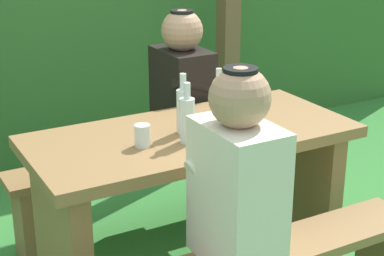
# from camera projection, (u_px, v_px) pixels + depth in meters

# --- Properties ---
(hedge_backdrop) EXTENTS (6.40, 0.91, 1.92)m
(hedge_backdrop) POSITION_uv_depth(u_px,v_px,m) (43.00, 9.00, 4.32)
(hedge_backdrop) COLOR #34662C
(hedge_backdrop) RESTS_ON ground_plane
(pergola_post_right) EXTENTS (0.12, 0.12, 2.06)m
(pergola_post_right) POSITION_uv_depth(u_px,v_px,m) (229.00, 3.00, 4.11)
(pergola_post_right) COLOR brown
(pergola_post_right) RESTS_ON ground_plane
(picnic_table) EXTENTS (1.40, 0.64, 0.75)m
(picnic_table) POSITION_uv_depth(u_px,v_px,m) (192.00, 182.00, 2.73)
(picnic_table) COLOR olive
(picnic_table) RESTS_ON ground_plane
(bench_far) EXTENTS (1.40, 0.24, 0.45)m
(bench_far) POSITION_uv_depth(u_px,v_px,m) (142.00, 176.00, 3.24)
(bench_far) COLOR olive
(bench_far) RESTS_ON ground_plane
(person_white_shirt) EXTENTS (0.25, 0.35, 0.72)m
(person_white_shirt) POSITION_uv_depth(u_px,v_px,m) (237.00, 176.00, 2.14)
(person_white_shirt) COLOR silver
(person_white_shirt) RESTS_ON bench_near
(person_black_coat) EXTENTS (0.25, 0.35, 0.72)m
(person_black_coat) POSITION_uv_depth(u_px,v_px,m) (183.00, 85.00, 3.19)
(person_black_coat) COLOR black
(person_black_coat) RESTS_ON bench_far
(drinking_glass) EXTENTS (0.06, 0.06, 0.09)m
(drinking_glass) POSITION_uv_depth(u_px,v_px,m) (142.00, 136.00, 2.47)
(drinking_glass) COLOR silver
(drinking_glass) RESTS_ON picnic_table
(bottle_left) EXTENTS (0.06, 0.06, 0.25)m
(bottle_left) POSITION_uv_depth(u_px,v_px,m) (187.00, 119.00, 2.49)
(bottle_left) COLOR silver
(bottle_left) RESTS_ON picnic_table
(bottle_right) EXTENTS (0.06, 0.06, 0.24)m
(bottle_right) POSITION_uv_depth(u_px,v_px,m) (218.00, 101.00, 2.73)
(bottle_right) COLOR silver
(bottle_right) RESTS_ON picnic_table
(bottle_center) EXTENTS (0.06, 0.06, 0.26)m
(bottle_center) POSITION_uv_depth(u_px,v_px,m) (183.00, 110.00, 2.59)
(bottle_center) COLOR silver
(bottle_center) RESTS_ON picnic_table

